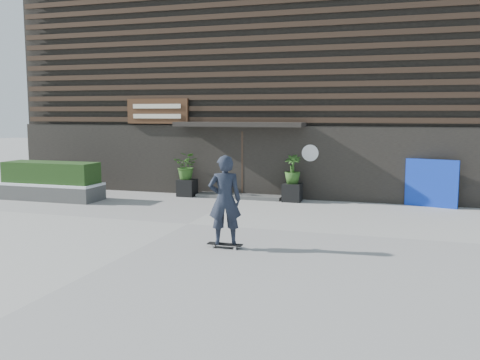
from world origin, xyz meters
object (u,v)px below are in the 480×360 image
(planter_pot_left, at_px, (187,188))
(planter_pot_right, at_px, (292,192))
(raised_bed, at_px, (52,192))
(skateboarder, at_px, (225,200))
(blue_tarp, at_px, (432,183))

(planter_pot_left, height_order, planter_pot_right, same)
(raised_bed, relative_size, skateboarder, 1.71)
(planter_pot_left, bearing_deg, blue_tarp, 2.10)
(planter_pot_right, relative_size, skateboarder, 0.29)
(raised_bed, bearing_deg, planter_pot_left, 26.42)
(raised_bed, relative_size, blue_tarp, 2.19)
(raised_bed, bearing_deg, planter_pot_right, 14.52)
(planter_pot_left, distance_m, skateboarder, 7.50)
(raised_bed, bearing_deg, skateboarder, -29.59)
(planter_pot_right, height_order, blue_tarp, blue_tarp)
(skateboarder, bearing_deg, blue_tarp, 56.48)
(planter_pot_right, distance_m, blue_tarp, 4.41)
(blue_tarp, bearing_deg, planter_pot_left, -163.89)
(planter_pot_left, relative_size, blue_tarp, 0.38)
(planter_pot_left, relative_size, planter_pot_right, 1.00)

